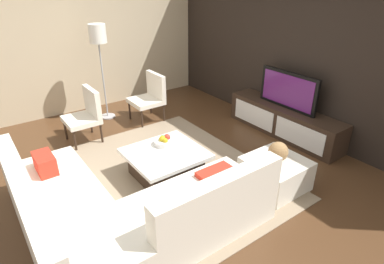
% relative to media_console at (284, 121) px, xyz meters
% --- Properties ---
extents(ground_plane, '(14.00, 14.00, 0.00)m').
position_rel_media_console_xyz_m(ground_plane, '(0.00, -2.40, -0.25)').
color(ground_plane, '#4C301C').
extents(feature_wall_back, '(6.40, 0.12, 2.80)m').
position_rel_media_console_xyz_m(feature_wall_back, '(0.00, 0.30, 1.15)').
color(feature_wall_back, black).
rests_on(feature_wall_back, ground).
extents(side_wall_left, '(0.12, 5.20, 2.80)m').
position_rel_media_console_xyz_m(side_wall_left, '(-3.20, -2.20, 1.15)').
color(side_wall_left, '#C6B28E').
rests_on(side_wall_left, ground).
extents(area_rug, '(3.14, 2.76, 0.01)m').
position_rel_media_console_xyz_m(area_rug, '(-0.10, -2.40, -0.24)').
color(area_rug, gray).
rests_on(area_rug, ground).
extents(media_console, '(2.11, 0.47, 0.50)m').
position_rel_media_console_xyz_m(media_console, '(0.00, 0.00, 0.00)').
color(media_console, '#332319').
rests_on(media_console, ground).
extents(television, '(1.09, 0.06, 0.60)m').
position_rel_media_console_xyz_m(television, '(0.00, 0.00, 0.55)').
color(television, black).
rests_on(television, media_console).
extents(sectional_couch, '(2.30, 2.37, 0.80)m').
position_rel_media_console_xyz_m(sectional_couch, '(0.51, -3.25, 0.03)').
color(sectional_couch, silver).
rests_on(sectional_couch, ground).
extents(coffee_table, '(0.92, 0.97, 0.38)m').
position_rel_media_console_xyz_m(coffee_table, '(-0.10, -2.30, -0.05)').
color(coffee_table, '#332319').
rests_on(coffee_table, ground).
extents(accent_chair_near, '(0.56, 0.51, 0.87)m').
position_rel_media_console_xyz_m(accent_chair_near, '(-1.77, -2.75, 0.24)').
color(accent_chair_near, '#332319').
rests_on(accent_chair_near, ground).
extents(floor_lamp, '(0.30, 0.30, 1.73)m').
position_rel_media_console_xyz_m(floor_lamp, '(-2.48, -2.14, 1.20)').
color(floor_lamp, '#A5A5AA').
rests_on(floor_lamp, ground).
extents(ottoman, '(0.70, 0.70, 0.40)m').
position_rel_media_console_xyz_m(ottoman, '(0.93, -1.29, -0.05)').
color(ottoman, silver).
rests_on(ottoman, ground).
extents(fruit_bowl, '(0.28, 0.28, 0.14)m').
position_rel_media_console_xyz_m(fruit_bowl, '(-0.28, -2.19, 0.18)').
color(fruit_bowl, silver).
rests_on(fruit_bowl, coffee_table).
extents(accent_chair_far, '(0.57, 0.54, 0.87)m').
position_rel_media_console_xyz_m(accent_chair_far, '(-1.90, -1.50, 0.24)').
color(accent_chair_far, '#332319').
rests_on(accent_chair_far, ground).
extents(decorative_ball, '(0.25, 0.25, 0.25)m').
position_rel_media_console_xyz_m(decorative_ball, '(0.93, -1.29, 0.27)').
color(decorative_ball, '#997247').
rests_on(decorative_ball, ottoman).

